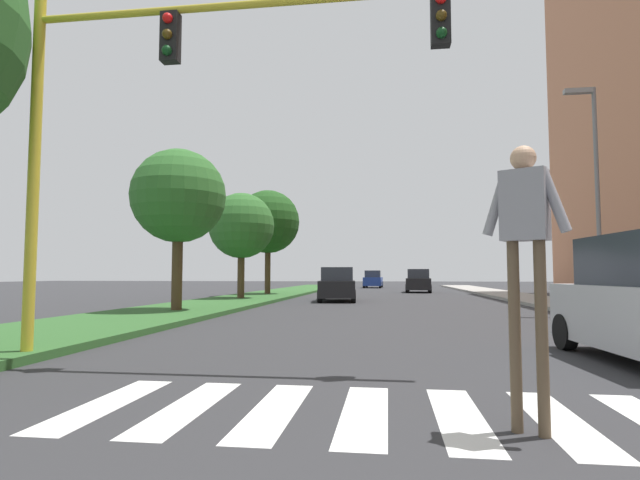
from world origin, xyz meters
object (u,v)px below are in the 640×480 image
tree_distant (268,222)px  traffic_light_gantry (164,86)px  street_lamp_right (594,177)px  pedestrian_performer (525,239)px  sedan_distant (418,282)px  sedan_far_horizon (373,280)px  tree_far (241,226)px  sedan_midblock (337,285)px  tree_mid (179,197)px

tree_distant → traffic_light_gantry: size_ratio=0.85×
street_lamp_right → pedestrian_performer: size_ratio=3.01×
street_lamp_right → sedan_distant: size_ratio=1.78×
traffic_light_gantry → sedan_far_horizon: (1.99, 43.89, -3.51)m
tree_distant → traffic_light_gantry: bearing=-80.2°
tree_far → pedestrian_performer: 22.32m
tree_distant → sedan_midblock: 8.29m
traffic_light_gantry → pedestrian_performer: (4.66, -2.72, -2.65)m
tree_far → sedan_midblock: tree_far is taller
tree_mid → pedestrian_performer: 14.61m
tree_far → pedestrian_performer: size_ratio=2.18×
tree_distant → sedan_midblock: size_ratio=1.49×
traffic_light_gantry → tree_mid: bearing=112.2°
tree_mid → sedan_midblock: 10.67m
traffic_light_gantry → tree_distant: bearing=99.8°
street_lamp_right → tree_far: bearing=152.5°
sedan_midblock → tree_far: bearing=-175.6°
traffic_light_gantry → sedan_midblock: traffic_light_gantry is taller
pedestrian_performer → street_lamp_right: bearing=66.4°
sedan_midblock → sedan_far_horizon: 25.82m
tree_mid → traffic_light_gantry: size_ratio=0.72×
street_lamp_right → sedan_far_horizon: street_lamp_right is taller
sedan_distant → traffic_light_gantry: bearing=-100.5°
sedan_far_horizon → tree_far: bearing=-103.0°
tree_far → street_lamp_right: bearing=-27.5°
traffic_light_gantry → sedan_distant: size_ratio=1.82×
tree_far → sedan_distant: tree_far is taller
tree_distant → street_lamp_right: (14.36, -13.23, -0.08)m
tree_mid → sedan_far_horizon: (5.68, 34.86, -3.24)m
tree_mid → traffic_light_gantry: bearing=-67.8°
tree_mid → tree_distant: 14.46m
traffic_light_gantry → street_lamp_right: 14.54m
pedestrian_performer → sedan_midblock: pedestrian_performer is taller
street_lamp_right → sedan_distant: street_lamp_right is taller
sedan_midblock → tree_distant: bearing=132.7°
pedestrian_performer → sedan_midblock: (-3.74, 20.81, -0.87)m
tree_mid → tree_far: tree_mid is taller
tree_mid → traffic_light_gantry: 9.76m
tree_far → tree_distant: 5.82m
tree_far → sedan_far_horizon: tree_far is taller
sedan_midblock → sedan_distant: bearing=69.8°
tree_mid → tree_far: size_ratio=1.02×
street_lamp_right → pedestrian_performer: (-5.65, -12.97, -2.93)m
tree_mid → sedan_distant: bearing=66.9°
sedan_midblock → sedan_distant: (4.85, 13.18, 0.02)m
tree_distant → sedan_distant: (9.81, 7.80, -3.87)m
sedan_distant → sedan_far_horizon: 13.17m
tree_mid → tree_distant: (-0.35, 14.44, 0.63)m
sedan_distant → pedestrian_performer: bearing=-91.9°
tree_far → sedan_distant: bearing=54.1°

